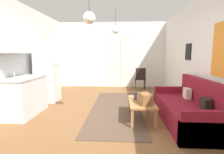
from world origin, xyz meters
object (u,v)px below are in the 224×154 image
object	(u,v)px
bamboo_vase	(136,96)
pendant_lamp_far	(115,30)
couch	(189,110)
refrigerator	(47,73)
coffee_table	(141,103)
accent_chair	(140,78)
pendant_lamp_near	(89,18)
handbag	(145,99)

from	to	relation	value
bamboo_vase	pendant_lamp_far	xyz separation A→B (m)	(-0.51, 1.61, 1.64)
couch	refrigerator	size ratio (longest dim) A/B	1.12
coffee_table	bamboo_vase	distance (m)	0.21
coffee_table	refrigerator	xyz separation A→B (m)	(-2.63, 1.26, 0.51)
accent_chair	pendant_lamp_near	bearing A→B (deg)	70.70
coffee_table	refrigerator	world-z (taller)	refrigerator
coffee_table	pendant_lamp_far	size ratio (longest dim) A/B	1.46
pendant_lamp_near	pendant_lamp_far	bearing A→B (deg)	79.27
bamboo_vase	refrigerator	distance (m)	2.79
couch	coffee_table	bearing A→B (deg)	171.14
coffee_table	accent_chair	xyz separation A→B (m)	(0.31, 2.97, 0.13)
coffee_table	handbag	xyz separation A→B (m)	(0.04, -0.23, 0.17)
bamboo_vase	accent_chair	distance (m)	2.89
coffee_table	accent_chair	distance (m)	2.99
handbag	pendant_lamp_near	distance (m)	1.88
coffee_table	couch	bearing A→B (deg)	-8.86
refrigerator	pendant_lamp_near	size ratio (longest dim) A/B	2.21
bamboo_vase	handbag	world-z (taller)	bamboo_vase
refrigerator	pendant_lamp_far	size ratio (longest dim) A/B	2.45
bamboo_vase	refrigerator	xyz separation A→B (m)	(-2.52, 1.15, 0.37)
couch	pendant_lamp_far	bearing A→B (deg)	130.22
bamboo_vase	pendant_lamp_near	bearing A→B (deg)	-150.63
couch	bamboo_vase	bearing A→B (deg)	166.40
couch	handbag	size ratio (longest dim) A/B	5.19
handbag	accent_chair	size ratio (longest dim) A/B	0.42
couch	pendant_lamp_near	distance (m)	2.68
couch	accent_chair	world-z (taller)	couch
coffee_table	pendant_lamp_near	world-z (taller)	pendant_lamp_near
couch	bamboo_vase	xyz separation A→B (m)	(-1.07, 0.26, 0.21)
refrigerator	accent_chair	size ratio (longest dim) A/B	1.97
handbag	couch	bearing A→B (deg)	5.02
accent_chair	pendant_lamp_far	distance (m)	2.27
coffee_table	pendant_lamp_near	xyz separation A→B (m)	(-1.03, -0.40, 1.71)
accent_chair	pendant_lamp_near	distance (m)	3.96
bamboo_vase	pendant_lamp_near	xyz separation A→B (m)	(-0.91, -0.51, 1.57)
handbag	coffee_table	bearing A→B (deg)	101.03
couch	pendant_lamp_near	size ratio (longest dim) A/B	2.47
handbag	pendant_lamp_far	distance (m)	2.61
refrigerator	accent_chair	xyz separation A→B (m)	(2.94, 1.71, -0.38)
coffee_table	pendant_lamp_far	world-z (taller)	pendant_lamp_far
coffee_table	handbag	distance (m)	0.29
handbag	accent_chair	world-z (taller)	accent_chair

